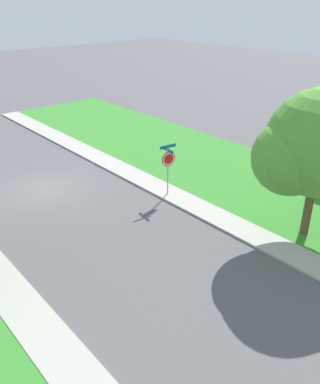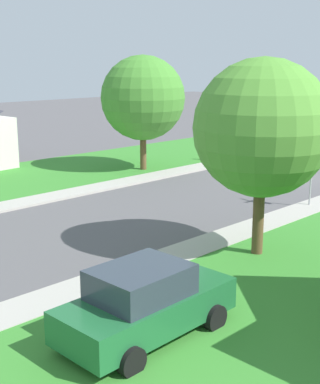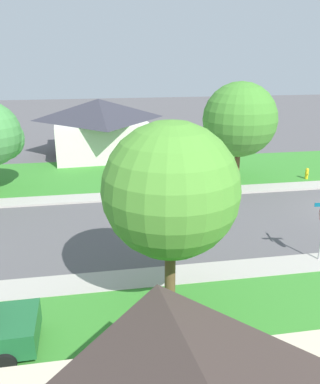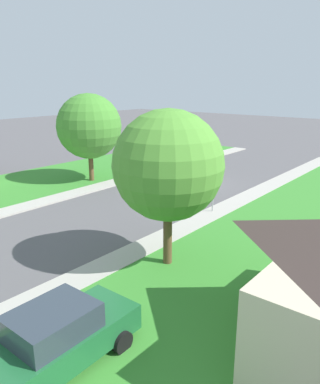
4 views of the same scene
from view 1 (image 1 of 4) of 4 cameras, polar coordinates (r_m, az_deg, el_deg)
The scene contains 4 objects.
ground_plane at distance 22.09m, azimuth -16.26°, elevation 0.32°, with size 120.00×120.00×0.00m, color #565456.
sidewalk_west at distance 16.89m, azimuth 18.31°, elevation -8.41°, with size 1.40×56.00×0.10m, color #ADA89E.
stop_sign_far_corner at distance 19.79m, azimuth 1.18°, elevation 4.34°, with size 0.91×0.91×2.77m.
tree_sidewalk_mid at distance 16.65m, azimuth 21.04°, elevation 6.02°, with size 4.64×4.32×6.31m.
Camera 1 is at (7.88, 18.42, 9.31)m, focal length 37.16 mm.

